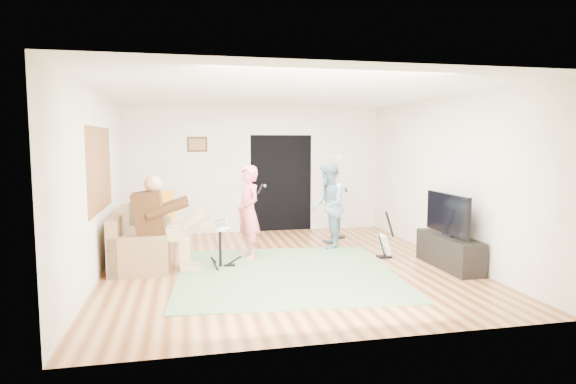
% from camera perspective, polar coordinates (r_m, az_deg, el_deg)
% --- Properties ---
extents(floor, '(6.00, 6.00, 0.00)m').
position_cam_1_polar(floor, '(7.72, -0.44, -8.69)').
color(floor, brown).
rests_on(floor, ground).
extents(walls, '(5.50, 6.00, 2.70)m').
position_cam_1_polar(walls, '(7.50, -0.45, 1.34)').
color(walls, white).
rests_on(walls, floor).
extents(ceiling, '(6.00, 6.00, 0.00)m').
position_cam_1_polar(ceiling, '(7.51, -0.46, 11.67)').
color(ceiling, white).
rests_on(ceiling, walls).
extents(window_blinds, '(0.00, 2.05, 2.05)m').
position_cam_1_polar(window_blinds, '(7.63, -21.42, 2.52)').
color(window_blinds, '#985A2F').
rests_on(window_blinds, walls).
extents(doorway, '(2.10, 0.00, 2.10)m').
position_cam_1_polar(doorway, '(10.55, -0.80, 1.06)').
color(doorway, black).
rests_on(doorway, walls).
extents(picture_frame, '(0.42, 0.03, 0.32)m').
position_cam_1_polar(picture_frame, '(10.31, -10.72, 5.57)').
color(picture_frame, '#3F2314').
rests_on(picture_frame, walls).
extents(area_rug, '(3.45, 3.48, 0.02)m').
position_cam_1_polar(area_rug, '(7.27, -0.17, -9.56)').
color(area_rug, '#597849').
rests_on(area_rug, floor).
extents(sofa, '(0.85, 2.07, 0.84)m').
position_cam_1_polar(sofa, '(8.27, -17.37, -5.99)').
color(sofa, olive).
rests_on(sofa, floor).
extents(drummer, '(0.95, 0.53, 1.46)m').
position_cam_1_polar(drummer, '(7.55, -14.59, -4.81)').
color(drummer, '#482914').
rests_on(drummer, sofa).
extents(drum_kit, '(0.39, 0.70, 0.72)m').
position_cam_1_polar(drum_kit, '(7.61, -8.03, -6.55)').
color(drum_kit, black).
rests_on(drum_kit, floor).
extents(singer, '(0.52, 0.65, 1.56)m').
position_cam_1_polar(singer, '(8.11, -4.70, -2.37)').
color(singer, '#FF6E7F').
rests_on(singer, floor).
extents(microphone, '(0.06, 0.06, 0.24)m').
position_cam_1_polar(microphone, '(8.09, -3.32, 0.37)').
color(microphone, black).
rests_on(microphone, singer).
extents(guitarist, '(0.75, 0.88, 1.58)m').
position_cam_1_polar(guitarist, '(8.89, 4.77, -1.59)').
color(guitarist, '#6E8DA1').
rests_on(guitarist, floor).
extents(guitar_held, '(0.30, 0.61, 0.26)m').
position_cam_1_polar(guitar_held, '(8.92, 6.02, 0.26)').
color(guitar_held, white).
rests_on(guitar_held, guitarist).
extents(guitar_spare, '(0.29, 0.26, 0.79)m').
position_cam_1_polar(guitar_spare, '(8.34, 11.38, -6.10)').
color(guitar_spare, black).
rests_on(guitar_spare, floor).
extents(torchiere_lamp, '(0.30, 0.30, 1.68)m').
position_cam_1_polar(torchiere_lamp, '(9.81, 6.02, 1.25)').
color(torchiere_lamp, black).
rests_on(torchiere_lamp, floor).
extents(dining_chair, '(0.55, 0.58, 1.03)m').
position_cam_1_polar(dining_chair, '(9.37, -14.27, -3.96)').
color(dining_chair, tan).
rests_on(dining_chair, floor).
extents(tv_cabinet, '(0.40, 1.40, 0.50)m').
position_cam_1_polar(tv_cabinet, '(7.97, 18.56, -6.69)').
color(tv_cabinet, black).
rests_on(tv_cabinet, floor).
extents(television, '(0.06, 1.17, 0.62)m').
position_cam_1_polar(television, '(7.84, 18.39, -2.44)').
color(television, black).
rests_on(television, tv_cabinet).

